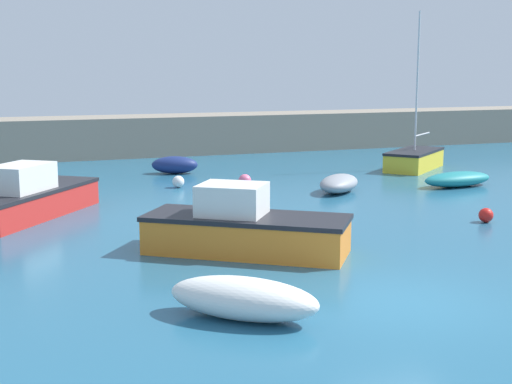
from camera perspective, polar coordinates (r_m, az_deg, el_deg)
ground_plane at (r=15.39m, az=11.82°, el=-8.92°), size 120.00×120.00×0.20m
harbor_breakwater at (r=40.88m, az=-9.34°, el=4.48°), size 58.21×3.58×2.18m
rowboat_white_midwater at (r=28.24m, az=6.65°, el=0.69°), size 2.82×2.88×0.69m
motorboat_grey_hull at (r=24.36m, az=-17.76°, el=-0.43°), size 5.00×5.72×1.79m
rowboat_blue_near at (r=30.53m, az=15.82°, el=1.00°), size 3.34×1.52×0.62m
dinghy_near_pier at (r=33.25m, az=-6.52°, el=2.17°), size 2.34×1.65×0.81m
cabin_cruiser_white at (r=18.74m, az=-0.95°, el=-2.92°), size 5.49×4.73×1.83m
sailboat_tall_mast at (r=35.30m, az=12.55°, el=2.59°), size 4.34×4.00×7.48m
open_tender_yellow at (r=13.93m, az=-1.02°, el=-8.51°), size 3.07×2.90×0.82m
mooring_buoy_red at (r=23.67m, az=17.92°, el=-1.78°), size 0.46×0.46×0.46m
mooring_buoy_white at (r=29.29m, az=-6.24°, el=0.83°), size 0.49×0.49×0.49m
mooring_buoy_pink at (r=29.29m, az=-0.90°, el=0.92°), size 0.53×0.53×0.53m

